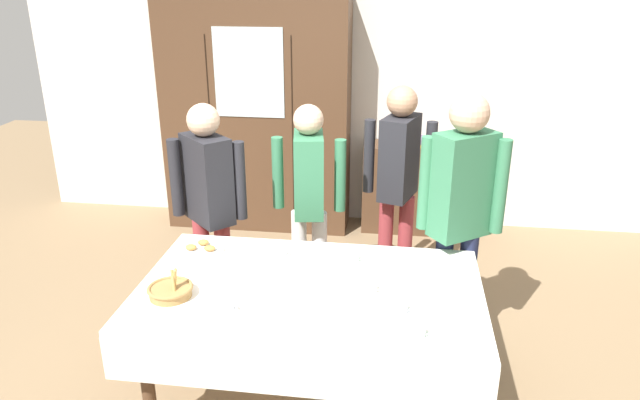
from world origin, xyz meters
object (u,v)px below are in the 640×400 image
Objects in this scene: dining_table at (309,305)px; bread_basket at (170,290)px; person_behind_table_left at (209,196)px; bookshelf_low at (416,188)px; pastry_plate at (201,249)px; spoon_mid_left at (359,328)px; book_stack at (419,141)px; tea_cup_back_edge at (370,289)px; tea_cup_front_edge at (353,258)px; person_beside_shelf at (461,203)px; spoon_front_edge at (443,314)px; person_by_cabinet at (309,190)px; tea_cup_mid_left at (418,332)px; wall_cabinet at (257,116)px; tea_cup_near_left at (400,309)px; person_behind_table_right at (399,173)px; tea_cup_mid_right at (226,309)px; tea_cup_near_right at (280,255)px.

bread_basket is at bearing -166.97° from dining_table.
bookshelf_low is at bearing 51.93° from person_behind_table_left.
pastry_plate is 2.35× the size of spoon_mid_left.
book_stack reaches higher than tea_cup_back_edge.
spoon_mid_left is at bearing -48.40° from dining_table.
book_stack is at bearing 51.93° from person_behind_table_left.
dining_table is at bearing -45.33° from person_behind_table_left.
spoon_mid_left is at bearing -96.29° from book_stack.
bread_basket is 1.00m from person_behind_table_left.
tea_cup_front_edge is (-0.41, -2.28, -0.09)m from book_stack.
bread_basket is at bearing -152.03° from person_beside_shelf.
dining_table is at bearing 168.02° from spoon_front_edge.
tea_cup_back_edge is 0.86m from person_beside_shelf.
tea_cup_back_edge is 0.08× the size of person_by_cabinet.
dining_table is 1.17× the size of person_behind_table_left.
person_behind_table_left reaches higher than tea_cup_mid_left.
tea_cup_near_left is at bearing -63.31° from wall_cabinet.
spoon_mid_left is at bearing -9.46° from bread_basket.
person_behind_table_right reaches higher than tea_cup_mid_left.
bookshelf_low is 3.59× the size of pastry_plate.
person_behind_table_right is (0.12, 1.39, 0.19)m from tea_cup_back_edge.
bread_basket reaches higher than book_stack.
dining_table is 2.73m from bookshelf_low.
person_beside_shelf reaches higher than tea_cup_back_edge.
tea_cup_mid_right is at bearing -156.80° from tea_cup_back_edge.
person_beside_shelf reaches higher than person_by_cabinet.
person_by_cabinet is (0.20, 1.39, 0.13)m from tea_cup_mid_right.
tea_cup_near_right is 0.43m from tea_cup_front_edge.
tea_cup_mid_left reaches higher than spoon_mid_left.
spoon_front_edge is at bearing -45.85° from tea_cup_front_edge.
tea_cup_near_right is (-0.85, -2.30, 0.38)m from bookshelf_low.
tea_cup_mid_left is 0.95m from tea_cup_mid_right.
tea_cup_near_right is at bearing 144.47° from tea_cup_near_left.
person_beside_shelf reaches higher than tea_cup_near_right.
tea_cup_mid_left is at bearing -29.76° from pastry_plate.
tea_cup_back_edge is 1.09× the size of spoon_front_edge.
bookshelf_low is at bearing 95.99° from person_beside_shelf.
tea_cup_near_right is (-0.80, 0.71, -0.00)m from tea_cup_mid_left.
tea_cup_back_edge is at bearing 84.39° from spoon_mid_left.
tea_cup_mid_left is 1.49m from pastry_plate.
person_behind_table_right is (-0.12, 1.76, 0.19)m from tea_cup_mid_left.
dining_table is 6.65× the size of pastry_plate.
tea_cup_back_edge is 0.08× the size of person_behind_table_left.
spoon_mid_left is (-0.33, -2.97, 0.35)m from bookshelf_low.
dining_table is 0.69m from tea_cup_mid_left.
pastry_plate is (-0.93, 0.02, -0.02)m from tea_cup_front_edge.
tea_cup_near_left is 0.07× the size of person_beside_shelf.
person_behind_table_left reaches higher than person_by_cabinet.
spoon_mid_left is (-0.03, -0.34, -0.02)m from tea_cup_back_edge.
tea_cup_back_edge is at bearing 9.57° from bread_basket.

